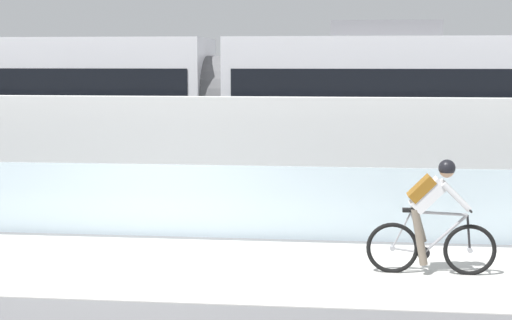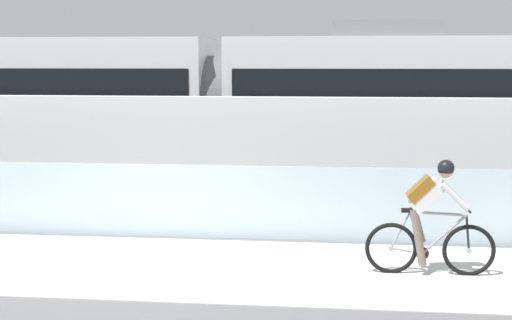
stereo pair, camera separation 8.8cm
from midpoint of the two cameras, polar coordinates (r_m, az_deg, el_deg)
ground_plane at (r=11.05m, az=-9.62°, el=-7.94°), size 200.00×200.00×0.00m
bike_path_deck at (r=11.05m, az=-9.62°, el=-7.91°), size 32.00×3.20×0.01m
glass_parapet at (r=12.66m, az=-7.41°, el=-3.08°), size 32.00×0.05×1.22m
concrete_barrier_wall at (r=14.31m, az=-5.77°, el=0.31°), size 32.00×0.36×2.27m
tram_rail_near at (r=16.89m, az=-3.99°, el=-2.43°), size 32.00×0.08×0.01m
tram_rail_far at (r=18.28m, az=-3.20°, el=-1.65°), size 32.00×0.08×0.01m
tram at (r=17.34m, az=-3.08°, el=4.13°), size 22.56×2.54×3.81m
cyclist_on_bike at (r=10.54m, az=12.99°, el=-4.32°), size 1.77×0.58×1.61m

